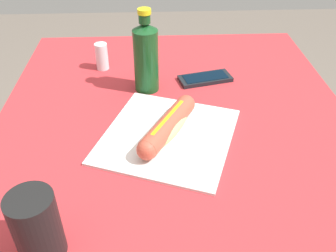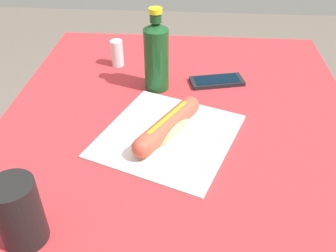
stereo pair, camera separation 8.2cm
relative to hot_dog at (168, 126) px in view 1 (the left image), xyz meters
name	(u,v)px [view 1 (the left image)]	position (x,y,z in m)	size (l,w,h in m)	color
dining_table	(175,175)	(0.03, -0.02, -0.18)	(1.08, 0.86, 0.78)	brown
paper_wrapper	(168,136)	(0.00, 0.00, -0.03)	(0.29, 0.28, 0.01)	silver
hot_dog	(168,126)	(0.00, 0.00, 0.00)	(0.21, 0.14, 0.05)	#E5BC75
cell_phone	(205,78)	(0.25, -0.12, -0.02)	(0.09, 0.16, 0.01)	black
soda_bottle	(146,56)	(0.21, 0.05, 0.07)	(0.06, 0.06, 0.22)	#14471E
drinking_cup	(37,227)	(-0.29, 0.21, 0.03)	(0.07, 0.07, 0.12)	black
salt_shaker	(102,56)	(0.34, 0.18, 0.01)	(0.04, 0.04, 0.08)	silver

